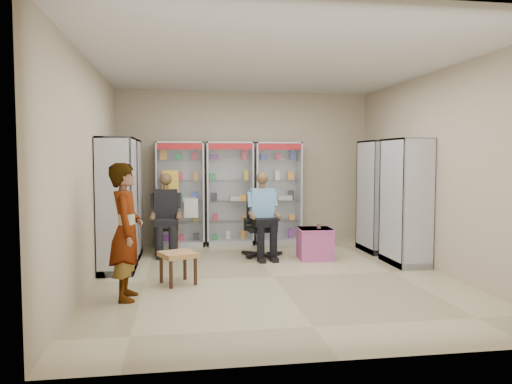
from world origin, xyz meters
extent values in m
plane|color=tan|center=(0.00, 0.00, 0.00)|extent=(6.00, 6.00, 0.00)
cube|color=tan|center=(0.00, 3.00, 1.50)|extent=(5.00, 0.02, 3.00)
cube|color=tan|center=(0.00, -3.00, 1.50)|extent=(5.00, 0.02, 3.00)
cube|color=tan|center=(-2.50, 0.00, 1.50)|extent=(0.02, 6.00, 3.00)
cube|color=tan|center=(2.50, 0.00, 1.50)|extent=(0.02, 6.00, 3.00)
cube|color=beige|center=(0.00, 0.00, 3.00)|extent=(5.00, 6.00, 0.02)
cube|color=#A2A5A9|center=(-1.30, 2.73, 1.00)|extent=(0.90, 0.50, 2.00)
cube|color=#B2B5B9|center=(-0.35, 2.73, 1.00)|extent=(0.90, 0.50, 2.00)
cube|color=#B9BAC1|center=(0.60, 2.73, 1.00)|extent=(0.90, 0.50, 2.00)
cube|color=silver|center=(2.23, 1.60, 1.00)|extent=(0.90, 0.50, 2.00)
cube|color=#9FA1A6|center=(2.23, 0.50, 1.00)|extent=(0.90, 0.50, 2.00)
cube|color=#9DA0A3|center=(-2.23, 1.80, 1.00)|extent=(0.90, 0.50, 2.00)
cube|color=#B7BABF|center=(-2.23, 0.70, 1.00)|extent=(0.90, 0.50, 2.00)
cube|color=black|center=(-1.55, 2.00, 0.47)|extent=(0.42, 0.42, 0.94)
cube|color=black|center=(0.07, 1.46, 0.53)|extent=(0.62, 0.62, 1.07)
cube|color=#A44181|center=(0.92, 1.10, 0.26)|extent=(0.57, 0.55, 0.52)
cylinder|color=#4F1106|center=(0.98, 1.06, 0.57)|extent=(0.07, 0.07, 0.09)
cube|color=#A86E47|center=(0.97, 1.16, 0.18)|extent=(0.40, 0.40, 0.35)
cube|color=#9F8043|center=(-1.34, -0.22, 0.22)|extent=(0.57, 0.57, 0.43)
imported|color=gray|center=(-1.95, -0.85, 0.82)|extent=(0.40, 0.60, 1.64)
camera|label=1|loc=(-1.32, -6.92, 1.71)|focal=35.00mm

